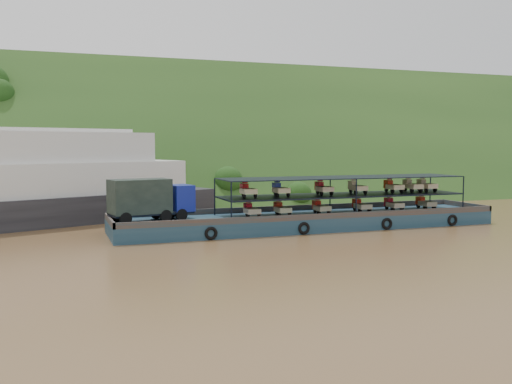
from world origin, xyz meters
name	(u,v)px	position (x,y,z in m)	size (l,w,h in m)	color
ground	(289,230)	(0.00, 0.00, 0.00)	(160.00, 160.00, 0.00)	brown
hillside	(193,196)	(0.00, 36.00, 0.00)	(140.00, 28.00, 28.00)	#1A3513
cargo_barge	(294,215)	(0.91, 0.92, 1.17)	(35.04, 7.18, 4.69)	#143246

